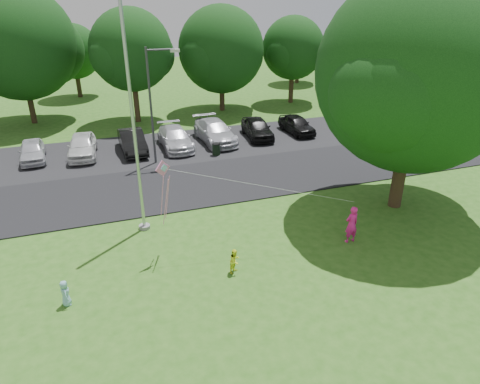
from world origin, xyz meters
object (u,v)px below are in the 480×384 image
object	(u,v)px
big_tree	(415,78)
kite	(168,179)
trash_can	(216,149)
flagpole	(135,140)
child_blue	(65,293)
street_lamp	(155,96)
woman	(352,224)
child_yellow	(235,261)

from	to	relation	value
big_tree	kite	distance (m)	11.51
trash_can	big_tree	size ratio (longest dim) A/B	0.08
flagpole	child_blue	distance (m)	6.55
trash_can	kite	bearing A→B (deg)	-114.96
flagpole	trash_can	bearing A→B (deg)	54.54
flagpole	street_lamp	bearing A→B (deg)	75.50
woman	kite	size ratio (longest dim) A/B	0.22
flagpole	kite	world-z (taller)	flagpole
kite	big_tree	bearing A→B (deg)	-24.63
woman	flagpole	bearing A→B (deg)	-31.14
woman	child_blue	xyz separation A→B (m)	(-11.30, -0.37, -0.35)
flagpole	woman	size ratio (longest dim) A/B	6.02
flagpole	child_yellow	distance (m)	6.42
woman	child_blue	world-z (taller)	woman
child_blue	child_yellow	bearing A→B (deg)	-95.80
street_lamp	child_blue	size ratio (longest dim) A/B	7.22
street_lamp	big_tree	world-z (taller)	big_tree
big_tree	child_yellow	bearing A→B (deg)	-164.21
big_tree	kite	bearing A→B (deg)	-177.37
child_yellow	child_blue	size ratio (longest dim) A/B	1.03
flagpole	trash_can	world-z (taller)	flagpole
big_tree	child_blue	xyz separation A→B (m)	(-15.17, -2.50, -5.77)
child_blue	kite	size ratio (longest dim) A/B	0.12
street_lamp	woman	bearing A→B (deg)	-59.83
trash_can	woman	world-z (taller)	woman
flagpole	child_blue	bearing A→B (deg)	-126.16
flagpole	woman	world-z (taller)	flagpole
woman	child_blue	size ratio (longest dim) A/B	1.74
big_tree	woman	world-z (taller)	big_tree
street_lamp	woman	distance (m)	13.76
child_blue	street_lamp	bearing A→B (deg)	-28.05
kite	street_lamp	bearing A→B (deg)	56.22
flagpole	street_lamp	distance (m)	8.15
big_tree	woman	xyz separation A→B (m)	(-3.87, -2.14, -5.41)
big_tree	kite	size ratio (longest dim) A/B	1.41
street_lamp	child_yellow	world-z (taller)	street_lamp
woman	child_yellow	distance (m)	5.34
woman	kite	bearing A→B (deg)	-17.49
woman	child_blue	bearing A→B (deg)	-2.97
street_lamp	kite	xyz separation A→B (m)	(-1.17, -10.27, -0.89)
woman	street_lamp	bearing A→B (deg)	-67.83
street_lamp	child_blue	xyz separation A→B (m)	(-5.24, -12.27, -3.67)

